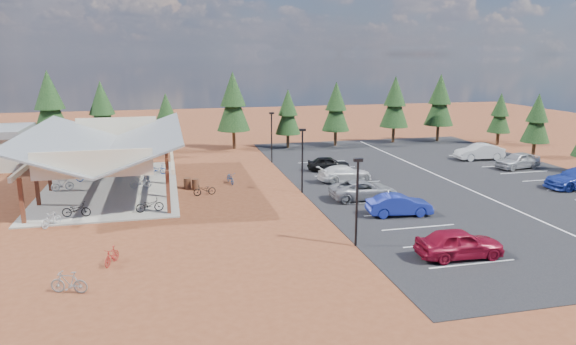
{
  "coord_description": "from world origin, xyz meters",
  "views": [
    {
      "loc": [
        -5.25,
        -36.22,
        10.78
      ],
      "look_at": [
        3.61,
        1.03,
        1.94
      ],
      "focal_mm": 32.0,
      "sensor_mm": 36.0,
      "label": 1
    }
  ],
  "objects": [
    {
      "name": "bike_3",
      "position": [
        -13.43,
        13.88,
        0.61
      ],
      "size": [
        1.7,
        0.51,
        1.02
      ],
      "primitive_type": "imported",
      "rotation": [
        0.0,
        0.0,
        1.59
      ],
      "color": "maroon",
      "rests_on": "concrete_pad"
    },
    {
      "name": "pine_2",
      "position": [
        -11.86,
        21.29,
        4.95
      ],
      "size": [
        3.48,
        3.48,
        8.11
      ],
      "color": "#382314",
      "rests_on": "ground"
    },
    {
      "name": "bike_1",
      "position": [
        -13.65,
        6.68,
        0.62
      ],
      "size": [
        1.79,
        0.95,
        1.03
      ],
      "primitive_type": "imported",
      "rotation": [
        0.0,
        0.0,
        1.86
      ],
      "color": "#9FA4A9",
      "rests_on": "concrete_pad"
    },
    {
      "name": "bike_5",
      "position": [
        -7.57,
        5.99,
        0.62
      ],
      "size": [
        1.77,
        0.63,
        1.04
      ],
      "primitive_type": "imported",
      "rotation": [
        0.0,
        0.0,
        1.49
      ],
      "color": "gray",
      "rests_on": "concrete_pad"
    },
    {
      "name": "pine_8",
      "position": [
        28.21,
        22.21,
        5.15
      ],
      "size": [
        3.62,
        3.62,
        8.43
      ],
      "color": "#382314",
      "rests_on": "ground"
    },
    {
      "name": "lamp_post_1",
      "position": [
        5.0,
        2.0,
        2.98
      ],
      "size": [
        0.5,
        0.25,
        5.14
      ],
      "color": "black",
      "rests_on": "ground"
    },
    {
      "name": "pine_5",
      "position": [
        8.53,
        21.77,
        4.21
      ],
      "size": [
        2.96,
        2.96,
        6.9
      ],
      "color": "#382314",
      "rests_on": "ground"
    },
    {
      "name": "bike_6",
      "position": [
        -6.32,
        10.86,
        0.54
      ],
      "size": [
        1.7,
        0.69,
        0.87
      ],
      "primitive_type": "imported",
      "rotation": [
        0.0,
        0.0,
        1.5
      ],
      "color": "navy",
      "rests_on": "concrete_pad"
    },
    {
      "name": "pine_7",
      "position": [
        22.21,
        22.41,
        5.03
      ],
      "size": [
        3.54,
        3.54,
        8.24
      ],
      "color": "#382314",
      "rests_on": "ground"
    },
    {
      "name": "trash_bin_1",
      "position": [
        -3.85,
        5.37,
        0.45
      ],
      "size": [
        0.6,
        0.6,
        0.9
      ],
      "primitive_type": "cylinder",
      "color": "#512F1C",
      "rests_on": "ground"
    },
    {
      "name": "bike_9",
      "position": [
        -12.77,
        -2.31,
        0.49
      ],
      "size": [
        1.28,
        1.61,
        0.98
      ],
      "primitive_type": "imported",
      "rotation": [
        0.0,
        0.0,
        2.55
      ],
      "color": "#9EA1A6",
      "rests_on": "ground"
    },
    {
      "name": "pine_12",
      "position": [
        32.82,
        10.2,
        4.17
      ],
      "size": [
        2.93,
        2.93,
        6.84
      ],
      "color": "#382314",
      "rests_on": "ground"
    },
    {
      "name": "pine_6",
      "position": [
        14.43,
        21.87,
        4.68
      ],
      "size": [
        3.29,
        3.29,
        7.67
      ],
      "color": "#382314",
      "rests_on": "ground"
    },
    {
      "name": "bike_2",
      "position": [
        -12.15,
        9.65,
        0.58
      ],
      "size": [
        1.91,
        0.94,
        0.96
      ],
      "primitive_type": "imported",
      "rotation": [
        0.0,
        0.0,
        1.74
      ],
      "color": "navy",
      "rests_on": "concrete_pad"
    },
    {
      "name": "lamp_post_0",
      "position": [
        5.0,
        -10.0,
        2.98
      ],
      "size": [
        0.5,
        0.25,
        5.14
      ],
      "color": "black",
      "rests_on": "ground"
    },
    {
      "name": "car_3",
      "position": [
        9.53,
        4.67,
        0.73
      ],
      "size": [
        4.93,
        2.43,
        1.38
      ],
      "primitive_type": "imported",
      "rotation": [
        0.0,
        0.0,
        1.68
      ],
      "color": "beige",
      "rests_on": "asphalt_lot"
    },
    {
      "name": "bike_0",
      "position": [
        -11.47,
        -0.8,
        0.59
      ],
      "size": [
        1.93,
        0.84,
        0.99
      ],
      "primitive_type": "imported",
      "rotation": [
        0.0,
        0.0,
        1.47
      ],
      "color": "black",
      "rests_on": "concrete_pad"
    },
    {
      "name": "trash_bin_0",
      "position": [
        -3.21,
        4.85,
        0.45
      ],
      "size": [
        0.6,
        0.6,
        0.9
      ],
      "primitive_type": "cylinder",
      "color": "#512F1C",
      "rests_on": "ground"
    },
    {
      "name": "car_0",
      "position": [
        9.79,
        -12.99,
        0.84
      ],
      "size": [
        4.79,
        2.12,
        1.6
      ],
      "primitive_type": "imported",
      "rotation": [
        0.0,
        0.0,
        1.52
      ],
      "color": "maroon",
      "rests_on": "asphalt_lot"
    },
    {
      "name": "car_8",
      "position": [
        27.47,
        5.68,
        0.82
      ],
      "size": [
        4.85,
        2.65,
        1.57
      ],
      "primitive_type": "imported",
      "rotation": [
        0.0,
        0.0,
        -1.39
      ],
      "color": "gray",
      "rests_on": "asphalt_lot"
    },
    {
      "name": "lamp_post_2",
      "position": [
        5.0,
        14.0,
        2.98
      ],
      "size": [
        0.5,
        0.25,
        5.14
      ],
      "color": "black",
      "rests_on": "ground"
    },
    {
      "name": "bike_11",
      "position": [
        -8.42,
        -9.55,
        0.47
      ],
      "size": [
        0.97,
        1.61,
        0.93
      ],
      "primitive_type": "imported",
      "rotation": [
        0.0,
        0.0,
        -0.37
      ],
      "color": "maroon",
      "rests_on": "ground"
    },
    {
      "name": "bike_13",
      "position": [
        -10.02,
        -12.61,
        0.53
      ],
      "size": [
        1.84,
        1.02,
        1.06
      ],
      "primitive_type": "imported",
      "rotation": [
        0.0,
        0.0,
        4.4
      ],
      "color": "gray",
      "rests_on": "ground"
    },
    {
      "name": "pine_1",
      "position": [
        -17.09,
        22.02,
        5.64
      ],
      "size": [
        3.96,
        3.96,
        9.23
      ],
      "color": "#382314",
      "rests_on": "ground"
    },
    {
      "name": "bike_4",
      "position": [
        -6.69,
        -0.8,
        0.59
      ],
      "size": [
        1.95,
        0.9,
        0.99
      ],
      "primitive_type": "imported",
      "rotation": [
        0.0,
        0.0,
        1.7
      ],
      "color": "black",
      "rests_on": "concrete_pad"
    },
    {
      "name": "ground",
      "position": [
        0.0,
        0.0,
        0.0
      ],
      "size": [
        140.0,
        140.0,
        0.0
      ],
      "primitive_type": "plane",
      "color": "#5F2D19",
      "rests_on": "ground"
    },
    {
      "name": "bike_pavilion",
      "position": [
        -10.0,
        7.0,
        3.82
      ],
      "size": [
        11.65,
        19.4,
        4.97
      ],
      "color": "#522917",
      "rests_on": "concrete_pad"
    },
    {
      "name": "pine_4",
      "position": [
        2.29,
        22.77,
        5.44
      ],
      "size": [
        3.83,
        3.83,
        8.91
      ],
      "color": "#382314",
      "rests_on": "ground"
    },
    {
      "name": "pine_13",
      "position": [
        33.96,
        18.03,
        3.84
      ],
      "size": [
        2.71,
        2.71,
        6.31
      ],
      "color": "#382314",
      "rests_on": "ground"
    },
    {
      "name": "car_1",
      "position": [
        9.9,
        -5.33,
        0.77
      ],
      "size": [
        4.54,
        1.97,
        1.45
      ],
      "primitive_type": "imported",
      "rotation": [
        0.0,
        0.0,
        1.47
      ],
      "color": "navy",
      "rests_on": "asphalt_lot"
    },
    {
      "name": "bike_7",
      "position": [
        -7.66,
        13.5,
        0.56
      ],
      "size": [
        1.6,
        0.79,
        0.93
      ],
      "primitive_type": "imported",
      "rotation": [
        0.0,
        0.0,
        1.33
      ],
      "color": "maroon",
      "rests_on": "concrete_pad"
    },
    {
      "name": "pine_3",
      "position": [
        -5.25,
        22.75,
        4.03
      ],
      "size": [
        2.84,
        2.84,
        6.6
      ],
      "color": "#382314",
      "rests_on": "ground"
    },
    {
      "name": "car_9",
      "position": [
        26.34,
        10.3,
        0.87
      ],
      "size": [
        5.06,
        1.9,
        1.65
      ],
      "primitive_type": "imported",
      "rotation": [
        0.0,
        0.0,
        -1.6
      ],
      "color": "silver",
      "rests_on": "asphalt_lot"
    },
    {
      "name": "bike_14",
      "position": [
        -0.2,
        6.34,
        0.48
      ],
      "size": [
        0.91,
        1.9,
        0.96
      ],
      "primitive_type": "imported",
      "rotation": [
        0.0,
        0.0,
        0.15
      ],
      "color": "navy",
      "rests_on": "ground"
    },
    {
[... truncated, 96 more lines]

